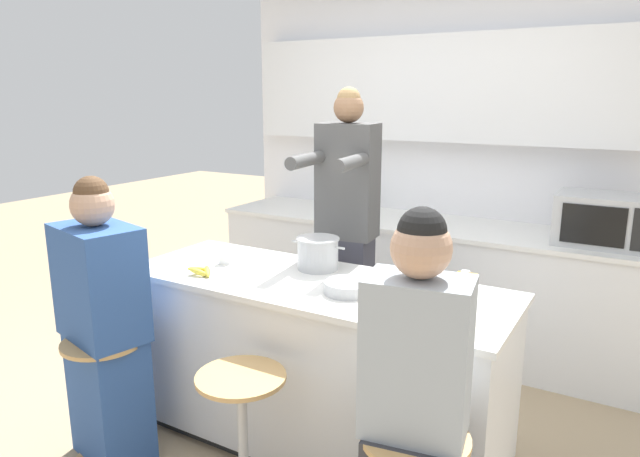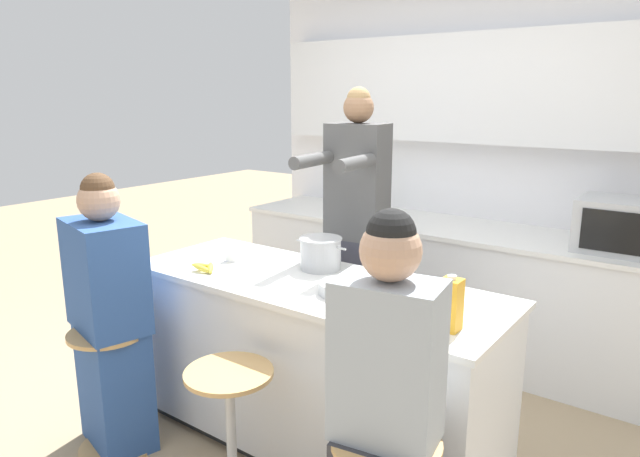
# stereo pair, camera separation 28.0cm
# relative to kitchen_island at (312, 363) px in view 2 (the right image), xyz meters

# --- Properties ---
(ground_plane) EXTENTS (16.00, 16.00, 0.00)m
(ground_plane) POSITION_rel_kitchen_island_xyz_m (0.00, 0.00, -0.45)
(ground_plane) COLOR tan
(wall_back) EXTENTS (3.28, 0.22, 2.70)m
(wall_back) POSITION_rel_kitchen_island_xyz_m (0.00, 1.85, 1.09)
(wall_back) COLOR white
(wall_back) RESTS_ON ground_plane
(back_counter) EXTENTS (3.04, 0.70, 0.90)m
(back_counter) POSITION_rel_kitchen_island_xyz_m (0.00, 1.52, -0.00)
(back_counter) COLOR silver
(back_counter) RESTS_ON ground_plane
(kitchen_island) EXTENTS (1.96, 0.72, 0.89)m
(kitchen_island) POSITION_rel_kitchen_island_xyz_m (0.00, 0.00, 0.00)
(kitchen_island) COLOR black
(kitchen_island) RESTS_ON ground_plane
(bar_stool_leftmost) EXTENTS (0.38, 0.38, 0.65)m
(bar_stool_leftmost) POSITION_rel_kitchen_island_xyz_m (-0.78, -0.64, -0.09)
(bar_stool_leftmost) COLOR tan
(bar_stool_leftmost) RESTS_ON ground_plane
(bar_stool_center) EXTENTS (0.38, 0.38, 0.65)m
(bar_stool_center) POSITION_rel_kitchen_island_xyz_m (0.00, -0.58, -0.09)
(bar_stool_center) COLOR tan
(bar_stool_center) RESTS_ON ground_plane
(person_cooking) EXTENTS (0.39, 0.62, 1.83)m
(person_cooking) POSITION_rel_kitchen_island_xyz_m (-0.13, 0.61, 0.47)
(person_cooking) COLOR #383842
(person_cooking) RESTS_ON ground_plane
(person_wrapped_blanket) EXTENTS (0.50, 0.39, 1.43)m
(person_wrapped_blanket) POSITION_rel_kitchen_island_xyz_m (-0.81, -0.60, 0.22)
(person_wrapped_blanket) COLOR #2D5193
(person_wrapped_blanket) RESTS_ON ground_plane
(person_seated_near) EXTENTS (0.38, 0.31, 1.44)m
(person_seated_near) POSITION_rel_kitchen_island_xyz_m (0.77, -0.60, 0.22)
(person_seated_near) COLOR #333338
(person_seated_near) RESTS_ON ground_plane
(cooking_pot) EXTENTS (0.31, 0.23, 0.17)m
(cooking_pot) POSITION_rel_kitchen_island_xyz_m (-0.08, 0.18, 0.53)
(cooking_pot) COLOR #B7BABC
(cooking_pot) RESTS_ON kitchen_island
(fruit_bowl) EXTENTS (0.22, 0.22, 0.06)m
(fruit_bowl) POSITION_rel_kitchen_island_xyz_m (0.23, -0.07, 0.47)
(fruit_bowl) COLOR #B7BABC
(fruit_bowl) RESTS_ON kitchen_island
(coffee_cup_near) EXTENTS (0.10, 0.07, 0.08)m
(coffee_cup_near) POSITION_rel_kitchen_island_xyz_m (-0.56, 0.01, 0.48)
(coffee_cup_near) COLOR white
(coffee_cup_near) RESTS_ON kitchen_island
(banana_bunch) EXTENTS (0.16, 0.11, 0.05)m
(banana_bunch) POSITION_rel_kitchen_island_xyz_m (-0.53, -0.21, 0.46)
(banana_bunch) COLOR yellow
(banana_bunch) RESTS_ON kitchen_island
(juice_carton) EXTENTS (0.08, 0.08, 0.22)m
(juice_carton) POSITION_rel_kitchen_island_xyz_m (0.80, -0.16, 0.55)
(juice_carton) COLOR gold
(juice_carton) RESTS_ON kitchen_island
(microwave) EXTENTS (0.55, 0.40, 0.31)m
(microwave) POSITION_rel_kitchen_island_xyz_m (1.17, 1.48, 0.60)
(microwave) COLOR #B2B5B7
(microwave) RESTS_ON back_counter
(potted_plant) EXTENTS (0.16, 0.16, 0.22)m
(potted_plant) POSITION_rel_kitchen_island_xyz_m (-0.63, 1.52, 0.56)
(potted_plant) COLOR beige
(potted_plant) RESTS_ON back_counter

